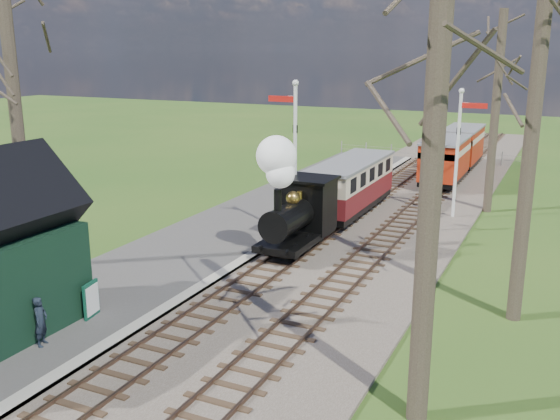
{
  "coord_description": "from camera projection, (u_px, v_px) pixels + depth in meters",
  "views": [
    {
      "loc": [
        8.81,
        -5.38,
        7.34
      ],
      "look_at": [
        -0.65,
        14.56,
        1.6
      ],
      "focal_mm": 40.0,
      "sensor_mm": 36.0,
      "label": 1
    }
  ],
  "objects": [
    {
      "name": "coping_strip",
      "position": [
        260.0,
        251.0,
        22.92
      ],
      "size": [
        0.4,
        44.0,
        0.21
      ],
      "primitive_type": "cube",
      "color": "#B2AD9E",
      "rests_on": "ground"
    },
    {
      "name": "red_carriage_b",
      "position": [
        462.0,
        146.0,
        38.52
      ],
      "size": [
        2.0,
        4.95,
        2.11
      ],
      "color": "black",
      "rests_on": "ground"
    },
    {
      "name": "person",
      "position": [
        41.0,
        321.0,
        15.32
      ],
      "size": [
        0.44,
        0.54,
        1.27
      ],
      "primitive_type": "imported",
      "rotation": [
        0.0,
        0.0,
        1.9
      ],
      "color": "black",
      "rests_on": "platform"
    },
    {
      "name": "track_near",
      "position": [
        360.0,
        206.0,
        29.42
      ],
      "size": [
        1.6,
        60.0,
        0.15
      ],
      "color": "brown",
      "rests_on": "ground"
    },
    {
      "name": "semaphore_far",
      "position": [
        460.0,
        144.0,
        26.79
      ],
      "size": [
        1.22,
        0.24,
        5.72
      ],
      "color": "silver",
      "rests_on": "ground"
    },
    {
      "name": "fence_line",
      "position": [
        431.0,
        154.0,
        41.42
      ],
      "size": [
        12.6,
        0.08,
        1.0
      ],
      "color": "slate",
      "rests_on": "ground"
    },
    {
      "name": "sign_board",
      "position": [
        91.0,
        299.0,
        16.99
      ],
      "size": [
        0.21,
        0.68,
        1.0
      ],
      "color": "#0E4531",
      "rests_on": "platform"
    },
    {
      "name": "platform",
      "position": [
        207.0,
        243.0,
        23.87
      ],
      "size": [
        5.0,
        44.0,
        0.2
      ],
      "primitive_type": "cube",
      "color": "#474442",
      "rests_on": "ground"
    },
    {
      "name": "distant_hills",
      "position": [
        486.0,
        264.0,
        70.0
      ],
      "size": [
        114.4,
        48.0,
        22.02
      ],
      "color": "#385B23",
      "rests_on": "ground"
    },
    {
      "name": "locomotive",
      "position": [
        295.0,
        201.0,
        22.38
      ],
      "size": [
        1.74,
        4.06,
        4.35
      ],
      "color": "black",
      "rests_on": "ground"
    },
    {
      "name": "bench",
      "position": [
        66.0,
        304.0,
        17.12
      ],
      "size": [
        0.5,
        1.28,
        0.71
      ],
      "color": "#462A19",
      "rests_on": "platform"
    },
    {
      "name": "bare_trees",
      "position": [
        276.0,
        128.0,
        17.17
      ],
      "size": [
        15.51,
        22.39,
        12.0
      ],
      "color": "#382D23",
      "rests_on": "ground"
    },
    {
      "name": "semaphore_near",
      "position": [
        293.0,
        149.0,
        23.6
      ],
      "size": [
        1.22,
        0.24,
        6.22
      ],
      "color": "silver",
      "rests_on": "ground"
    },
    {
      "name": "ballast_bed",
      "position": [
        387.0,
        210.0,
        28.89
      ],
      "size": [
        8.0,
        60.0,
        0.1
      ],
      "primitive_type": "cube",
      "color": "brown",
      "rests_on": "ground"
    },
    {
      "name": "coach",
      "position": [
        351.0,
        184.0,
        27.81
      ],
      "size": [
        2.03,
        6.96,
        2.14
      ],
      "color": "black",
      "rests_on": "ground"
    },
    {
      "name": "track_far",
      "position": [
        414.0,
        212.0,
        28.34
      ],
      "size": [
        1.6,
        60.0,
        0.15
      ],
      "color": "brown",
      "rests_on": "ground"
    },
    {
      "name": "red_carriage_a",
      "position": [
        445.0,
        160.0,
        33.72
      ],
      "size": [
        2.0,
        4.95,
        2.11
      ],
      "color": "black",
      "rests_on": "ground"
    }
  ]
}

